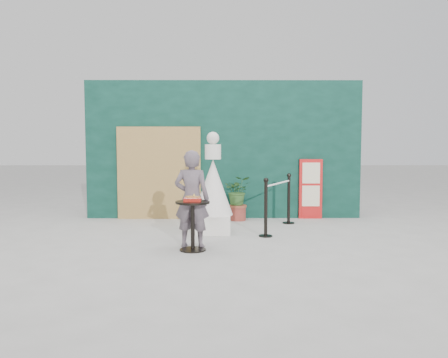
# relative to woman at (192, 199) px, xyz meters

# --- Properties ---
(ground) EXTENTS (60.00, 60.00, 0.00)m
(ground) POSITION_rel_woman_xyz_m (0.51, -0.26, -0.76)
(ground) COLOR #ADAAA5
(ground) RESTS_ON ground
(back_wall) EXTENTS (6.00, 0.30, 3.00)m
(back_wall) POSITION_rel_woman_xyz_m (0.51, 2.89, 0.74)
(back_wall) COLOR #092C23
(back_wall) RESTS_ON ground
(bamboo_fence) EXTENTS (1.80, 0.08, 2.00)m
(bamboo_fence) POSITION_rel_woman_xyz_m (-0.89, 2.68, 0.24)
(bamboo_fence) COLOR tan
(bamboo_fence) RESTS_ON ground
(woman) EXTENTS (0.61, 0.45, 1.52)m
(woman) POSITION_rel_woman_xyz_m (0.00, 0.00, 0.00)
(woman) COLOR slate
(woman) RESTS_ON ground
(menu_board) EXTENTS (0.50, 0.07, 1.30)m
(menu_board) POSITION_rel_woman_xyz_m (2.41, 2.70, -0.11)
(menu_board) COLOR red
(menu_board) RESTS_ON ground
(statue) EXTENTS (0.72, 0.72, 1.84)m
(statue) POSITION_rel_woman_xyz_m (0.31, 1.12, -0.01)
(statue) COLOR white
(statue) RESTS_ON ground
(cafe_table) EXTENTS (0.52, 0.52, 0.75)m
(cafe_table) POSITION_rel_woman_xyz_m (0.03, -0.23, -0.26)
(cafe_table) COLOR black
(cafe_table) RESTS_ON ground
(food_basket) EXTENTS (0.26, 0.19, 0.11)m
(food_basket) POSITION_rel_woman_xyz_m (0.03, -0.23, 0.03)
(food_basket) COLOR #B61D13
(food_basket) RESTS_ON cafe_table
(planter) EXTENTS (0.56, 0.48, 0.95)m
(planter) POSITION_rel_woman_xyz_m (0.81, 2.47, -0.21)
(planter) COLOR brown
(planter) RESTS_ON ground
(stanchion_barrier) EXTENTS (0.84, 1.54, 1.03)m
(stanchion_barrier) POSITION_rel_woman_xyz_m (1.54, 1.43, -0.27)
(stanchion_barrier) COLOR black
(stanchion_barrier) RESTS_ON ground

